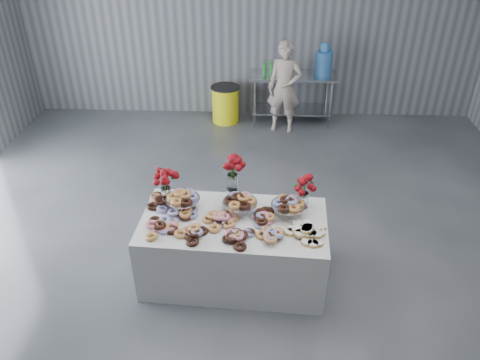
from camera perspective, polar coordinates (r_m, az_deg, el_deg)
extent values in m
plane|color=#36383D|center=(5.17, 0.47, -12.53)|extent=(9.00, 9.00, 0.00)
cube|color=slate|center=(8.33, 1.68, 20.92)|extent=(8.00, 0.04, 4.00)
cube|color=silver|center=(5.02, -0.76, -8.33)|extent=(1.96, 1.11, 0.75)
cube|color=silver|center=(8.26, 6.50, 12.57)|extent=(1.50, 0.60, 0.04)
cube|color=silver|center=(8.49, 6.24, 8.57)|extent=(1.40, 0.55, 0.03)
cylinder|color=silver|center=(8.17, 1.79, 9.14)|extent=(0.04, 0.04, 0.86)
cylinder|color=silver|center=(8.26, 10.95, 8.83)|extent=(0.04, 0.04, 0.86)
cylinder|color=silver|center=(8.63, 1.84, 10.45)|extent=(0.04, 0.04, 0.86)
cylinder|color=silver|center=(8.72, 10.55, 10.15)|extent=(0.04, 0.04, 0.86)
cylinder|color=silver|center=(4.95, -6.95, -2.90)|extent=(0.06, 0.06, 0.12)
cylinder|color=silver|center=(4.91, -7.00, -2.28)|extent=(0.36, 0.36, 0.01)
cylinder|color=silver|center=(4.86, -0.01, -3.33)|extent=(0.06, 0.06, 0.12)
cylinder|color=silver|center=(4.83, -0.01, -2.70)|extent=(0.36, 0.36, 0.01)
cylinder|color=silver|center=(4.85, 5.89, -3.66)|extent=(0.06, 0.06, 0.12)
cylinder|color=silver|center=(4.81, 5.93, -3.04)|extent=(0.36, 0.36, 0.01)
cylinder|color=white|center=(5.06, -8.95, -1.82)|extent=(0.11, 0.11, 0.18)
cylinder|color=#1E5919|center=(4.99, -9.08, -0.58)|extent=(0.04, 0.04, 0.18)
cylinder|color=white|center=(4.96, 7.67, -2.46)|extent=(0.11, 0.11, 0.18)
cylinder|color=#1E5919|center=(4.89, 7.77, -1.21)|extent=(0.04, 0.04, 0.18)
cylinder|color=silver|center=(5.03, -0.91, -1.80)|extent=(0.14, 0.14, 0.15)
cylinder|color=white|center=(4.94, -0.93, -0.22)|extent=(0.11, 0.11, 0.18)
cylinder|color=#1E5919|center=(4.87, -0.94, 1.07)|extent=(0.04, 0.04, 0.18)
cylinder|color=#428FE3|center=(8.24, 10.16, 13.85)|extent=(0.28, 0.28, 0.40)
sphere|color=#428FE3|center=(8.17, 10.34, 15.55)|extent=(0.20, 0.20, 0.20)
imported|color=#CC8C93|center=(8.01, 5.44, 11.18)|extent=(0.62, 0.46, 1.55)
cylinder|color=#FEF615|center=(8.46, -1.79, 9.17)|extent=(0.47, 0.47, 0.64)
cylinder|color=black|center=(8.34, -1.83, 11.24)|extent=(0.51, 0.51, 0.02)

